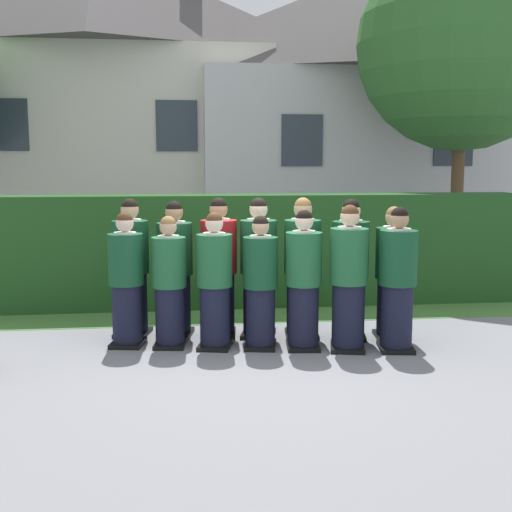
{
  "coord_description": "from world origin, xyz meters",
  "views": [
    {
      "loc": [
        -0.94,
        -7.56,
        2.16
      ],
      "look_at": [
        0.0,
        0.26,
        1.05
      ],
      "focal_mm": 46.83,
      "sensor_mm": 36.0,
      "label": 1
    }
  ],
  "objects_px": {
    "student_front_row_1": "(169,285)",
    "student_front_row_6": "(397,283)",
    "student_front_row_5": "(349,281)",
    "student_rear_row_6": "(392,276)",
    "student_front_row_4": "(304,283)",
    "student_rear_row_1": "(175,272)",
    "student_front_row_0": "(126,283)",
    "student_rear_row_5": "(350,272)",
    "student_front_row_3": "(261,286)",
    "student_rear_row_4": "(302,271)",
    "student_front_row_2": "(215,284)",
    "student_rear_row_3": "(258,271)",
    "student_rear_row_0": "(131,271)",
    "student_in_red_blazer": "(219,270)"
  },
  "relations": [
    {
      "from": "student_front_row_4",
      "to": "student_rear_row_4",
      "type": "xyz_separation_m",
      "value": [
        0.09,
        0.52,
        0.06
      ]
    },
    {
      "from": "student_front_row_4",
      "to": "student_rear_row_6",
      "type": "xyz_separation_m",
      "value": [
        1.17,
        0.32,
        0.0
      ]
    },
    {
      "from": "student_front_row_3",
      "to": "student_rear_row_4",
      "type": "xyz_separation_m",
      "value": [
        0.58,
        0.44,
        0.09
      ]
    },
    {
      "from": "student_rear_row_5",
      "to": "student_rear_row_6",
      "type": "bearing_deg",
      "value": -7.31
    },
    {
      "from": "student_front_row_1",
      "to": "student_front_row_6",
      "type": "bearing_deg",
      "value": -10.22
    },
    {
      "from": "student_in_red_blazer",
      "to": "student_rear_row_4",
      "type": "xyz_separation_m",
      "value": [
        1.02,
        -0.17,
        0.0
      ]
    },
    {
      "from": "student_front_row_1",
      "to": "student_rear_row_6",
      "type": "relative_size",
      "value": 0.95
    },
    {
      "from": "student_front_row_0",
      "to": "student_front_row_5",
      "type": "bearing_deg",
      "value": -10.78
    },
    {
      "from": "student_front_row_4",
      "to": "student_front_row_6",
      "type": "xyz_separation_m",
      "value": [
        1.06,
        -0.2,
        0.02
      ]
    },
    {
      "from": "student_front_row_0",
      "to": "student_front_row_2",
      "type": "bearing_deg",
      "value": -12.28
    },
    {
      "from": "student_front_row_3",
      "to": "student_front_row_6",
      "type": "relative_size",
      "value": 0.94
    },
    {
      "from": "student_front_row_4",
      "to": "student_rear_row_1",
      "type": "bearing_deg",
      "value": 152.57
    },
    {
      "from": "student_front_row_5",
      "to": "student_rear_row_6",
      "type": "height_order",
      "value": "student_front_row_5"
    },
    {
      "from": "student_front_row_2",
      "to": "student_front_row_3",
      "type": "height_order",
      "value": "student_front_row_2"
    },
    {
      "from": "student_in_red_blazer",
      "to": "student_front_row_2",
      "type": "bearing_deg",
      "value": -98.91
    },
    {
      "from": "student_rear_row_6",
      "to": "student_rear_row_1",
      "type": "bearing_deg",
      "value": 170.51
    },
    {
      "from": "student_rear_row_1",
      "to": "student_front_row_3",
      "type": "bearing_deg",
      "value": -34.85
    },
    {
      "from": "student_front_row_0",
      "to": "student_rear_row_0",
      "type": "bearing_deg",
      "value": 86.74
    },
    {
      "from": "student_front_row_4",
      "to": "student_front_row_6",
      "type": "distance_m",
      "value": 1.08
    },
    {
      "from": "student_front_row_2",
      "to": "student_front_row_3",
      "type": "bearing_deg",
      "value": -7.05
    },
    {
      "from": "student_front_row_5",
      "to": "student_rear_row_1",
      "type": "relative_size",
      "value": 1.0
    },
    {
      "from": "student_front_row_0",
      "to": "student_front_row_1",
      "type": "relative_size",
      "value": 1.03
    },
    {
      "from": "student_rear_row_1",
      "to": "student_rear_row_4",
      "type": "relative_size",
      "value": 0.97
    },
    {
      "from": "student_front_row_6",
      "to": "student_rear_row_6",
      "type": "relative_size",
      "value": 1.02
    },
    {
      "from": "student_front_row_1",
      "to": "student_front_row_4",
      "type": "distance_m",
      "value": 1.57
    },
    {
      "from": "student_rear_row_3",
      "to": "student_front_row_0",
      "type": "bearing_deg",
      "value": -171.46
    },
    {
      "from": "student_front_row_0",
      "to": "student_front_row_6",
      "type": "bearing_deg",
      "value": -10.41
    },
    {
      "from": "student_rear_row_3",
      "to": "student_rear_row_6",
      "type": "height_order",
      "value": "student_rear_row_3"
    },
    {
      "from": "student_front_row_1",
      "to": "student_front_row_5",
      "type": "bearing_deg",
      "value": -10.63
    },
    {
      "from": "student_front_row_3",
      "to": "student_rear_row_4",
      "type": "distance_m",
      "value": 0.73
    },
    {
      "from": "student_front_row_0",
      "to": "student_rear_row_1",
      "type": "xyz_separation_m",
      "value": [
        0.57,
        0.4,
        0.05
      ]
    },
    {
      "from": "student_rear_row_6",
      "to": "student_front_row_2",
      "type": "bearing_deg",
      "value": -175.36
    },
    {
      "from": "student_rear_row_5",
      "to": "student_rear_row_6",
      "type": "relative_size",
      "value": 1.06
    },
    {
      "from": "student_front_row_1",
      "to": "student_front_row_3",
      "type": "relative_size",
      "value": 0.99
    },
    {
      "from": "student_rear_row_5",
      "to": "student_front_row_4",
      "type": "bearing_deg",
      "value": -149.2
    },
    {
      "from": "student_front_row_1",
      "to": "student_rear_row_3",
      "type": "bearing_deg",
      "value": 17.28
    },
    {
      "from": "student_front_row_1",
      "to": "student_front_row_2",
      "type": "xyz_separation_m",
      "value": [
        0.53,
        -0.12,
        0.02
      ]
    },
    {
      "from": "student_in_red_blazer",
      "to": "student_rear_row_3",
      "type": "bearing_deg",
      "value": -10.36
    },
    {
      "from": "student_front_row_2",
      "to": "student_front_row_4",
      "type": "xyz_separation_m",
      "value": [
        1.02,
        -0.15,
        0.01
      ]
    },
    {
      "from": "student_front_row_1",
      "to": "student_front_row_6",
      "type": "xyz_separation_m",
      "value": [
        2.6,
        -0.47,
        0.06
      ]
    },
    {
      "from": "student_front_row_5",
      "to": "student_front_row_6",
      "type": "distance_m",
      "value": 0.56
    },
    {
      "from": "student_rear_row_1",
      "to": "student_rear_row_5",
      "type": "xyz_separation_m",
      "value": [
        2.13,
        -0.38,
        0.02
      ]
    },
    {
      "from": "student_front_row_2",
      "to": "student_rear_row_1",
      "type": "relative_size",
      "value": 0.94
    },
    {
      "from": "student_rear_row_0",
      "to": "student_rear_row_1",
      "type": "bearing_deg",
      "value": -9.69
    },
    {
      "from": "student_front_row_1",
      "to": "student_rear_row_3",
      "type": "distance_m",
      "value": 1.15
    },
    {
      "from": "student_front_row_3",
      "to": "student_front_row_6",
      "type": "xyz_separation_m",
      "value": [
        1.55,
        -0.28,
        0.05
      ]
    },
    {
      "from": "student_front_row_1",
      "to": "student_rear_row_6",
      "type": "height_order",
      "value": "student_rear_row_6"
    },
    {
      "from": "student_front_row_1",
      "to": "student_front_row_6",
      "type": "height_order",
      "value": "student_front_row_6"
    },
    {
      "from": "student_front_row_0",
      "to": "student_rear_row_3",
      "type": "bearing_deg",
      "value": 8.54
    },
    {
      "from": "student_front_row_1",
      "to": "student_front_row_3",
      "type": "distance_m",
      "value": 1.07
    }
  ]
}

